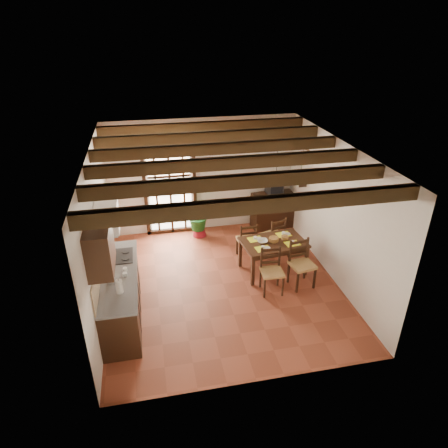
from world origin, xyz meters
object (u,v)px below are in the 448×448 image
object	(u,v)px
crt_tv	(274,187)
potted_plant	(199,215)
chair_near_right	(301,272)
chair_far_right	(273,242)
dining_table	(273,245)
pendant_lamp	(276,177)
chair_far_left	(247,246)
chair_near_left	(271,279)
kitchen_counter	(121,295)
sideboard	(273,210)

from	to	relation	value
crt_tv	potted_plant	bearing A→B (deg)	-178.40
chair_near_right	chair_far_right	world-z (taller)	chair_near_right
dining_table	pendant_lamp	distance (m)	1.47
chair_near_right	crt_tv	xyz separation A→B (m)	(0.23, 2.56, 0.79)
crt_tv	dining_table	bearing A→B (deg)	-110.08
dining_table	chair_far_left	bearing A→B (deg)	116.17
chair_far_right	chair_near_left	bearing A→B (deg)	52.58
chair_far_left	pendant_lamp	size ratio (longest dim) A/B	1.04
chair_far_right	dining_table	bearing A→B (deg)	52.40
dining_table	chair_near_left	xyz separation A→B (m)	(-0.24, -0.69, -0.33)
kitchen_counter	chair_far_left	xyz separation A→B (m)	(2.67, 1.49, -0.20)
kitchen_counter	dining_table	distance (m)	3.20
kitchen_counter	crt_tv	xyz separation A→B (m)	(3.70, 2.82, 0.62)
chair_far_right	chair_near_right	bearing A→B (deg)	78.53
chair_far_right	potted_plant	world-z (taller)	potted_plant
dining_table	sideboard	bearing A→B (deg)	65.39
dining_table	chair_near_right	distance (m)	0.80
kitchen_counter	sideboard	world-z (taller)	kitchen_counter
chair_far_right	kitchen_counter	bearing A→B (deg)	7.30
chair_far_left	chair_near_right	bearing A→B (deg)	122.02
chair_far_left	crt_tv	bearing A→B (deg)	-128.68
chair_far_right	pendant_lamp	distance (m)	1.91
chair_near_right	chair_near_left	bearing A→B (deg)	177.64
chair_near_left	potted_plant	xyz separation A→B (m)	(-1.04, 2.51, 0.29)
chair_far_left	pendant_lamp	distance (m)	1.92
dining_table	chair_near_left	distance (m)	0.81
dining_table	pendant_lamp	xyz separation A→B (m)	(0.00, 0.10, 1.47)
chair_far_left	sideboard	size ratio (longest dim) A/B	0.83
sideboard	chair_far_right	bearing A→B (deg)	-112.00
kitchen_counter	potted_plant	xyz separation A→B (m)	(1.78, 2.69, 0.10)
chair_near_right	crt_tv	world-z (taller)	crt_tv
kitchen_counter	chair_near_left	bearing A→B (deg)	3.67
dining_table	chair_far_right	xyz separation A→B (m)	(0.25, 0.70, -0.33)
dining_table	chair_near_right	bearing A→B (deg)	-63.93
chair_far_left	crt_tv	size ratio (longest dim) A/B	2.22
chair_far_right	potted_plant	bearing A→B (deg)	-54.26
chair_near_right	sideboard	size ratio (longest dim) A/B	0.91
chair_near_left	chair_far_left	xyz separation A→B (m)	(-0.16, 1.31, -0.01)
dining_table	chair_far_right	distance (m)	0.81
sideboard	pendant_lamp	xyz separation A→B (m)	(-0.63, -1.85, 1.63)
chair_far_left	chair_far_right	distance (m)	0.65
chair_near_left	chair_near_right	world-z (taller)	chair_near_right
chair_near_left	crt_tv	bearing A→B (deg)	74.41
chair_far_left	potted_plant	distance (m)	1.52
dining_table	sideboard	size ratio (longest dim) A/B	1.31
dining_table	chair_far_right	size ratio (longest dim) A/B	1.53
kitchen_counter	potted_plant	distance (m)	3.23
chair_far_left	pendant_lamp	xyz separation A→B (m)	(0.40, -0.52, 1.80)
sideboard	crt_tv	distance (m)	0.64
sideboard	pendant_lamp	world-z (taller)	pendant_lamp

